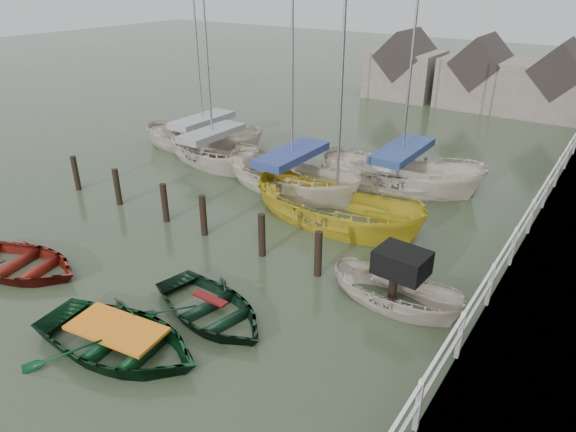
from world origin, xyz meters
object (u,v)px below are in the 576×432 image
Objects in this scene: sailboat_d at (399,185)px; sailboat_e at (204,148)px; rowboat_red at (22,272)px; sailboat_a at (214,161)px; rowboat_dkgreen at (211,317)px; sailboat_b at (292,188)px; rowboat_green at (121,351)px; sailboat_c at (335,222)px; motorboat at (395,300)px.

sailboat_e is at bearing 87.71° from sailboat_d.
sailboat_e reaches higher than rowboat_red.
rowboat_red is 0.30× the size of sailboat_d.
sailboat_d is at bearing -61.57° from sailboat_a.
sailboat_e is at bearing 68.57° from sailboat_a.
sailboat_b is at bearing 32.78° from rowboat_dkgreen.
sailboat_a reaches higher than rowboat_green.
sailboat_c is (2.87, -1.52, -0.06)m from sailboat_b.
sailboat_e is (-6.43, 1.85, -0.01)m from sailboat_b.
sailboat_a is at bearing 54.07° from rowboat_dkgreen.
rowboat_red is 0.36× the size of sailboat_a.
rowboat_green is 0.33× the size of sailboat_d.
sailboat_d reaches higher than sailboat_c.
sailboat_c is (5.92, 8.02, 0.01)m from rowboat_red.
rowboat_red is 10.31m from sailboat_a.
sailboat_a is 2.10m from sailboat_e.
sailboat_a is at bearing 24.13° from rowboat_green.
sailboat_a is (-7.68, 8.66, 0.07)m from rowboat_dkgreen.
motorboat is at bearing -131.92° from sailboat_e.
sailboat_d reaches higher than motorboat.
sailboat_b is at bearing -83.94° from sailboat_a.
sailboat_e is at bearing 66.72° from motorboat.
sailboat_e is at bearing 4.31° from rowboat_red.
sailboat_b reaches higher than rowboat_red.
rowboat_dkgreen is at bearing -151.04° from sailboat_e.
motorboat is (4.48, 5.31, 0.12)m from rowboat_green.
rowboat_green reaches higher than rowboat_dkgreen.
sailboat_d is (0.42, 10.78, 0.07)m from rowboat_dkgreen.
motorboat is (3.61, 3.16, 0.12)m from rowboat_dkgreen.
sailboat_a is (-6.81, 10.81, 0.07)m from rowboat_green.
sailboat_b is at bearing 57.52° from motorboat.
rowboat_green is 8.69m from sailboat_c.
sailboat_b is (4.72, -0.64, -0.00)m from sailboat_a.
sailboat_b is (-6.58, 4.87, -0.06)m from motorboat.
motorboat is 8.18m from sailboat_b.
rowboat_red is 0.42× the size of sailboat_e.
rowboat_red is 0.92× the size of rowboat_green.
rowboat_red is at bearing 74.81° from rowboat_green.
motorboat reaches higher than rowboat_red.
sailboat_a is 1.18× the size of sailboat_e.
rowboat_red reaches higher than rowboat_dkgreen.
sailboat_e is (-8.53, 12.02, 0.06)m from rowboat_green.
sailboat_a is at bearing -2.94° from rowboat_red.
sailboat_c is 4.31m from sailboat_d.
rowboat_green is 1.13× the size of motorboat.
sailboat_e is (-3.38, 11.38, 0.06)m from rowboat_red.
sailboat_e is (-9.30, 3.37, 0.05)m from sailboat_c.
sailboat_e reaches higher than rowboat_green.
rowboat_dkgreen is at bearing -124.68° from sailboat_a.
rowboat_dkgreen is at bearing -153.13° from sailboat_b.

